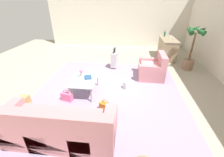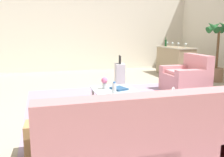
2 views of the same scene
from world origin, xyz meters
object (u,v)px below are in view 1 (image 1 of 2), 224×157
at_px(armchair, 153,69).
at_px(handbag_white, 128,84).
at_px(suitcase_silver, 114,60).
at_px(couch, 55,129).
at_px(wine_glass_rightmost, 173,39).
at_px(bar_console, 167,48).
at_px(wine_glass_left_of_centre, 168,35).
at_px(wine_glass_leftmost, 166,34).
at_px(water_bottle, 79,80).
at_px(handbag_orange, 106,107).
at_px(potted_palm, 192,47).
at_px(wine_glass_right_of_centre, 170,37).
at_px(coffee_table, 85,81).
at_px(handbag_navy, 111,111).
at_px(wine_bottle_green, 165,34).
at_px(backpack_tan, 25,104).
at_px(coffee_table_book, 88,77).
at_px(handbag_pink, 67,96).
at_px(flower_vase, 81,72).

relative_size(armchair, handbag_white, 2.78).
height_order(armchair, suitcase_silver, armchair).
xyz_separation_m(couch, wine_glass_rightmost, (-4.77, 3.25, 0.73)).
height_order(couch, bar_console, bar_console).
bearing_deg(wine_glass_left_of_centre, couch, -30.21).
relative_size(wine_glass_leftmost, wine_glass_left_of_centre, 1.00).
distance_m(bar_console, wine_glass_leftmost, 0.77).
bearing_deg(water_bottle, handbag_orange, 54.76).
distance_m(wine_glass_left_of_centre, handbag_white, 3.82).
relative_size(water_bottle, wine_glass_left_of_centre, 1.32).
bearing_deg(potted_palm, wine_glass_leftmost, -160.94).
bearing_deg(suitcase_silver, wine_glass_right_of_centre, 118.91).
bearing_deg(wine_glass_left_of_centre, wine_glass_rightmost, 4.81).
bearing_deg(potted_palm, wine_glass_left_of_centre, -157.41).
bearing_deg(wine_glass_left_of_centre, coffee_table, -40.03).
height_order(couch, handbag_navy, couch).
relative_size(armchair, handbag_orange, 2.78).
xyz_separation_m(armchair, handbag_orange, (2.10, -1.42, -0.17)).
bearing_deg(handbag_orange, handbag_navy, 48.55).
bearing_deg(wine_bottle_green, potted_palm, 22.33).
xyz_separation_m(water_bottle, suitcase_silver, (-2.20, 0.80, -0.19)).
xyz_separation_m(handbag_navy, backpack_tan, (0.06, -2.20, 0.06)).
distance_m(couch, handbag_white, 2.64).
distance_m(wine_bottle_green, handbag_orange, 5.33).
distance_m(armchair, coffee_table_book, 2.41).
bearing_deg(coffee_table_book, wine_glass_right_of_centre, 119.54).
bearing_deg(handbag_white, water_bottle, -65.85).
bearing_deg(coffee_table, wine_glass_rightmost, 133.41).
xyz_separation_m(coffee_table_book, wine_glass_left_of_centre, (-3.55, 3.01, 0.57)).
xyz_separation_m(handbag_orange, handbag_pink, (-0.34, -1.15, 0.00)).
xyz_separation_m(wine_glass_right_of_centre, handbag_orange, (4.13, -2.35, -0.92)).
distance_m(couch, backpack_tan, 1.44).
distance_m(coffee_table, water_bottle, 0.27).
bearing_deg(wine_bottle_green, armchair, -16.92).
height_order(coffee_table, suitcase_silver, suitcase_silver).
height_order(coffee_table, wine_glass_leftmost, wine_glass_leftmost).
distance_m(armchair, suitcase_silver, 1.63).
distance_m(armchair, bar_console, 2.40).
height_order(bar_console, handbag_pink, bar_console).
bearing_deg(flower_vase, coffee_table_book, 66.50).
height_order(water_bottle, wine_glass_right_of_centre, wine_glass_right_of_centre).
distance_m(couch, water_bottle, 1.62).
xyz_separation_m(armchair, wine_glass_leftmost, (-2.73, 0.90, 0.74)).
bearing_deg(suitcase_silver, handbag_white, 20.88).
bearing_deg(flower_vase, wine_bottle_green, 140.03).
relative_size(couch, suitcase_silver, 2.78).
distance_m(coffee_table, wine_glass_rightmost, 4.38).
distance_m(water_bottle, handbag_orange, 1.12).
relative_size(wine_glass_rightmost, potted_palm, 0.09).
bearing_deg(wine_bottle_green, bar_console, 14.85).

